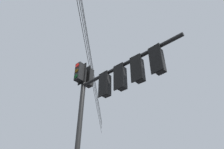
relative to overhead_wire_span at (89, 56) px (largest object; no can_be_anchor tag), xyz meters
The scene contains 2 objects.
signal_mast_assembly 3.81m from the overhead_wire_span, 81.04° to the right, with size 2.85×4.42×6.92m.
overhead_wire_span is the anchor object (origin of this frame).
Camera 1 is at (-1.83, -6.76, 1.33)m, focal length 31.66 mm.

